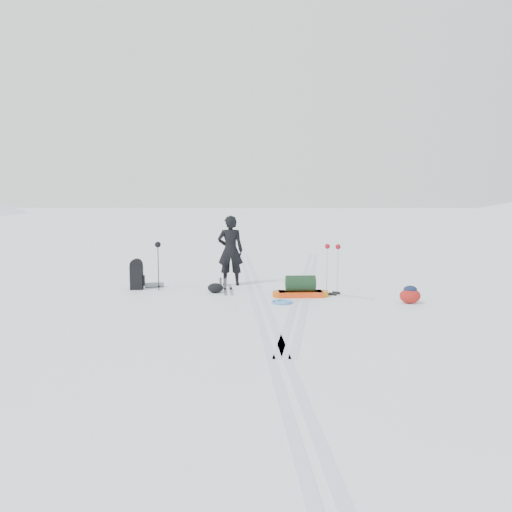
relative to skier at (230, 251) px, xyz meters
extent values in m
plane|color=white|center=(0.75, -1.48, -0.97)|extent=(200.00, 200.00, 0.00)
cube|color=silver|center=(0.63, -1.48, -0.96)|extent=(1.40, 17.97, 0.01)
cube|color=silver|center=(0.87, -1.48, -0.96)|extent=(1.40, 17.97, 0.01)
cube|color=silver|center=(2.03, 0.52, -0.96)|extent=(2.09, 13.88, 0.01)
cube|color=silver|center=(2.27, 0.52, -0.96)|extent=(2.09, 13.88, 0.01)
imported|color=black|center=(0.00, 0.00, 0.00)|extent=(0.71, 0.48, 1.93)
cube|color=#EE3F0E|center=(1.81, -1.61, -0.90)|extent=(1.10, 0.51, 0.13)
cylinder|color=orange|center=(2.30, -1.58, -0.90)|extent=(0.42, 0.42, 0.13)
cylinder|color=#D2530C|center=(1.32, -1.64, -0.90)|extent=(0.42, 0.42, 0.13)
cylinder|color=black|center=(1.81, -1.61, -0.64)|extent=(0.74, 0.43, 0.39)
cube|color=black|center=(-2.45, -0.67, -0.64)|extent=(0.33, 0.24, 0.64)
cylinder|color=black|center=(-2.45, -0.67, -0.30)|extent=(0.32, 0.23, 0.31)
cube|color=black|center=(-2.28, -0.65, -0.74)|extent=(0.08, 0.17, 0.28)
cylinder|color=slate|center=(-2.04, -0.38, -0.90)|extent=(0.52, 0.28, 0.14)
cylinder|color=black|center=(-1.85, -0.73, -0.37)|extent=(0.03, 0.03, 1.18)
cylinder|color=black|center=(-1.84, -0.80, -0.37)|extent=(0.03, 0.03, 1.18)
torus|color=black|center=(-1.85, -0.73, -0.87)|extent=(0.11, 0.11, 0.01)
torus|color=black|center=(-1.84, -0.80, -0.87)|extent=(0.11, 0.11, 0.01)
sphere|color=black|center=(-1.84, -0.77, 0.24)|extent=(0.16, 0.16, 0.16)
cylinder|color=silver|center=(2.50, -1.27, -0.37)|extent=(0.03, 0.03, 1.19)
cylinder|color=silver|center=(2.74, -1.40, -0.37)|extent=(0.03, 0.03, 1.19)
torus|color=#A8AAAF|center=(2.50, -1.27, -0.87)|extent=(0.11, 0.11, 0.01)
torus|color=#A0A3A7|center=(2.74, -1.40, -0.87)|extent=(0.11, 0.11, 0.01)
sphere|color=maroon|center=(2.50, -1.27, 0.25)|extent=(0.13, 0.13, 0.13)
sphere|color=maroon|center=(2.74, -1.40, 0.25)|extent=(0.13, 0.13, 0.13)
cube|color=#9D9FA5|center=(0.05, -0.69, -0.96)|extent=(0.23, 1.57, 0.01)
cube|color=gray|center=(-0.11, -0.71, -0.96)|extent=(0.23, 1.57, 0.01)
cube|color=black|center=(0.05, -0.69, -0.93)|extent=(0.08, 0.16, 0.04)
cube|color=black|center=(-0.11, -0.71, -0.93)|extent=(0.08, 0.16, 0.04)
cube|color=silver|center=(2.61, -1.52, -0.96)|extent=(1.69, 1.18, 0.02)
cube|color=silver|center=(2.72, -1.35, -0.96)|extent=(1.69, 1.18, 0.02)
cube|color=black|center=(2.61, -1.52, -0.92)|extent=(0.21, 0.17, 0.05)
cube|color=black|center=(2.72, -1.35, -0.92)|extent=(0.21, 0.17, 0.05)
torus|color=#5284C8|center=(1.32, -2.36, -0.94)|extent=(0.54, 0.54, 0.05)
torus|color=#5CB4E1|center=(1.35, -2.33, -0.93)|extent=(0.43, 0.43, 0.04)
ellipsoid|color=maroon|center=(4.27, -2.37, -0.79)|extent=(0.53, 0.43, 0.34)
ellipsoid|color=#111C33|center=(4.27, -2.37, -0.64)|extent=(0.34, 0.29, 0.17)
cylinder|color=slate|center=(-0.25, -0.34, -0.85)|extent=(0.07, 0.07, 0.23)
cylinder|color=#5B5E63|center=(-0.12, -0.20, -0.86)|extent=(0.07, 0.07, 0.21)
cylinder|color=black|center=(-0.25, -0.34, -0.72)|extent=(0.06, 0.06, 0.03)
cylinder|color=black|center=(-0.12, -0.20, -0.74)|extent=(0.06, 0.06, 0.03)
ellipsoid|color=black|center=(-0.32, -1.13, -0.84)|extent=(0.41, 0.31, 0.25)
camera|label=1|loc=(0.78, -13.66, 1.46)|focal=35.00mm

